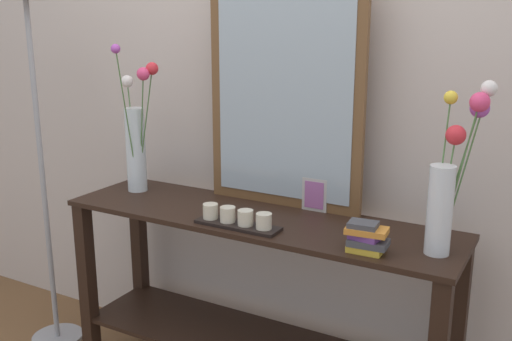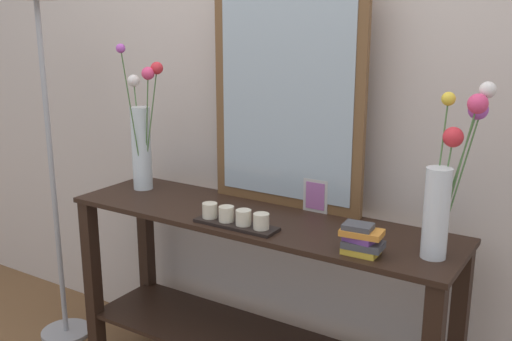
{
  "view_description": "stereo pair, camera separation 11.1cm",
  "coord_description": "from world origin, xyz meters",
  "views": [
    {
      "loc": [
        1.02,
        -1.82,
        1.52
      ],
      "look_at": [
        0.0,
        0.0,
        0.97
      ],
      "focal_mm": 41.06,
      "sensor_mm": 36.0,
      "label": 1
    },
    {
      "loc": [
        1.12,
        -1.77,
        1.52
      ],
      "look_at": [
        0.0,
        0.0,
        0.97
      ],
      "focal_mm": 41.06,
      "sensor_mm": 36.0,
      "label": 2
    }
  ],
  "objects": [
    {
      "name": "tall_vase_left",
      "position": [
        -0.61,
        0.05,
        1.03
      ],
      "size": [
        0.21,
        0.18,
        0.63
      ],
      "color": "silver",
      "rests_on": "console_table"
    },
    {
      "name": "vase_right",
      "position": [
        0.69,
        -0.01,
        1.04
      ],
      "size": [
        0.16,
        0.17,
        0.54
      ],
      "color": "silver",
      "rests_on": "console_table"
    },
    {
      "name": "candle_tray",
      "position": [
        -0.0,
        -0.13,
        0.83
      ],
      "size": [
        0.32,
        0.09,
        0.07
      ],
      "color": "black",
      "rests_on": "console_table"
    },
    {
      "name": "mirror_leaning",
      "position": [
        0.02,
        0.18,
        1.24
      ],
      "size": [
        0.64,
        0.03,
        0.88
      ],
      "color": "brown",
      "rests_on": "console_table"
    },
    {
      "name": "floor_lamp",
      "position": [
        -1.08,
        -0.06,
        1.15
      ],
      "size": [
        0.24,
        0.24,
        1.7
      ],
      "color": "#9E9EA3",
      "rests_on": "ground"
    },
    {
      "name": "wall_back",
      "position": [
        0.0,
        0.33,
        1.35
      ],
      "size": [
        6.4,
        0.08,
        2.7
      ],
      "primitive_type": "cube",
      "color": "beige",
      "rests_on": "ground"
    },
    {
      "name": "picture_frame_small",
      "position": [
        0.17,
        0.17,
        0.86
      ],
      "size": [
        0.1,
        0.01,
        0.13
      ],
      "color": "#B7B2AD",
      "rests_on": "console_table"
    },
    {
      "name": "console_table",
      "position": [
        0.0,
        0.0,
        0.51
      ],
      "size": [
        1.54,
        0.42,
        0.8
      ],
      "color": "black",
      "rests_on": "ground"
    },
    {
      "name": "book_stack",
      "position": [
        0.48,
        -0.13,
        0.84
      ],
      "size": [
        0.14,
        0.09,
        0.1
      ],
      "color": "gold",
      "rests_on": "console_table"
    }
  ]
}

